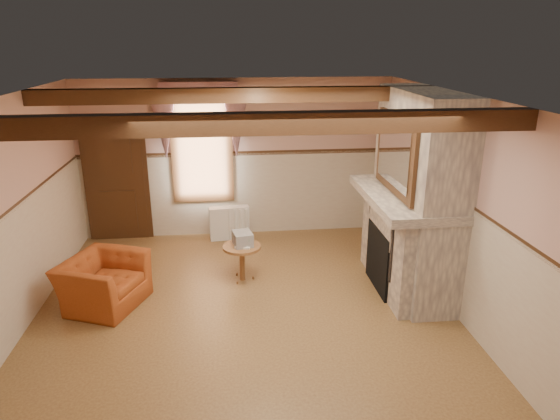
{
  "coord_description": "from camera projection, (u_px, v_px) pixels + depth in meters",
  "views": [
    {
      "loc": [
        -0.17,
        -5.71,
        3.43
      ],
      "look_at": [
        0.54,
        0.8,
        1.17
      ],
      "focal_mm": 32.0,
      "sensor_mm": 36.0,
      "label": 1
    }
  ],
  "objects": [
    {
      "name": "book_stack",
      "position": [
        243.0,
        239.0,
        7.3
      ],
      "size": [
        0.32,
        0.36,
        0.2
      ],
      "primitive_type": "cube",
      "rotation": [
        0.0,
        0.0,
        0.19
      ],
      "color": "#B7AD8C",
      "rests_on": "side_table"
    },
    {
      "name": "window",
      "position": [
        202.0,
        146.0,
        8.69
      ],
      "size": [
        1.06,
        0.08,
        2.02
      ],
      "primitive_type": "cube",
      "color": "white",
      "rests_on": "wall_back"
    },
    {
      "name": "wainscot",
      "position": [
        244.0,
        264.0,
        6.25
      ],
      "size": [
        5.5,
        6.0,
        1.5
      ],
      "primitive_type": null,
      "color": "beige",
      "rests_on": "floor"
    },
    {
      "name": "mantel_clock",
      "position": [
        387.0,
        171.0,
        7.55
      ],
      "size": [
        0.14,
        0.24,
        0.2
      ],
      "primitive_type": "cube",
      "color": "black",
      "rests_on": "mantel"
    },
    {
      "name": "wall_front",
      "position": [
        261.0,
        370.0,
        3.22
      ],
      "size": [
        5.5,
        0.02,
        2.8
      ],
      "primitive_type": "cube",
      "color": "tan",
      "rests_on": "floor"
    },
    {
      "name": "door",
      "position": [
        117.0,
        182.0,
        8.7
      ],
      "size": [
        1.1,
        0.1,
        2.1
      ],
      "primitive_type": "cube",
      "color": "black",
      "rests_on": "floor"
    },
    {
      "name": "bowl",
      "position": [
        400.0,
        186.0,
        7.02
      ],
      "size": [
        0.37,
        0.37,
        0.09
      ],
      "primitive_type": "imported",
      "color": "brown",
      "rests_on": "mantel"
    },
    {
      "name": "armchair",
      "position": [
        103.0,
        282.0,
        6.68
      ],
      "size": [
        1.22,
        1.3,
        0.67
      ],
      "primitive_type": "imported",
      "rotation": [
        0.0,
        0.0,
        1.19
      ],
      "color": "#994219",
      "rests_on": "floor"
    },
    {
      "name": "chair_rail",
      "position": [
        243.0,
        207.0,
        6.01
      ],
      "size": [
        5.5,
        6.0,
        0.08
      ],
      "primitive_type": null,
      "color": "black",
      "rests_on": "wainscot"
    },
    {
      "name": "jar_yellow",
      "position": [
        415.0,
        197.0,
        6.47
      ],
      "size": [
        0.06,
        0.06,
        0.12
      ],
      "primitive_type": "cylinder",
      "color": "gold",
      "rests_on": "mantel"
    },
    {
      "name": "ceiling_beam_front",
      "position": [
        245.0,
        124.0,
        4.49
      ],
      "size": [
        5.5,
        0.18,
        0.2
      ],
      "primitive_type": "cube",
      "color": "black",
      "rests_on": "ceiling"
    },
    {
      "name": "firebox",
      "position": [
        383.0,
        258.0,
        7.12
      ],
      "size": [
        0.2,
        0.95,
        0.9
      ],
      "primitive_type": "cube",
      "color": "black",
      "rests_on": "floor"
    },
    {
      "name": "side_table",
      "position": [
        242.0,
        263.0,
        7.4
      ],
      "size": [
        0.64,
        0.64,
        0.55
      ],
      "primitive_type": "cylinder",
      "rotation": [
        0.0,
        0.0,
        -0.14
      ],
      "color": "brown",
      "rests_on": "floor"
    },
    {
      "name": "wall_right",
      "position": [
        460.0,
        207.0,
        6.32
      ],
      "size": [
        0.02,
        6.0,
        2.8
      ],
      "primitive_type": "cube",
      "color": "tan",
      "rests_on": "floor"
    },
    {
      "name": "fireplace",
      "position": [
        418.0,
        194.0,
        6.85
      ],
      "size": [
        0.85,
        2.0,
        2.8
      ],
      "primitive_type": "cube",
      "color": "gray",
      "rests_on": "floor"
    },
    {
      "name": "oil_lamp",
      "position": [
        398.0,
        177.0,
        7.09
      ],
      "size": [
        0.11,
        0.11,
        0.28
      ],
      "primitive_type": "cylinder",
      "color": "gold",
      "rests_on": "mantel"
    },
    {
      "name": "candle_red",
      "position": [
        427.0,
        205.0,
        6.09
      ],
      "size": [
        0.06,
        0.06,
        0.16
      ],
      "primitive_type": "cylinder",
      "color": "maroon",
      "rests_on": "mantel"
    },
    {
      "name": "ceiling_beam_back",
      "position": [
        237.0,
        95.0,
        6.75
      ],
      "size": [
        5.5,
        0.18,
        0.2
      ],
      "primitive_type": "cube",
      "color": "black",
      "rests_on": "ceiling"
    },
    {
      "name": "wall_back",
      "position": [
        237.0,
        159.0,
        8.86
      ],
      "size": [
        5.5,
        0.02,
        2.8
      ],
      "primitive_type": "cube",
      "color": "tan",
      "rests_on": "floor"
    },
    {
      "name": "wall_left",
      "position": [
        5.0,
        224.0,
        5.76
      ],
      "size": [
        0.02,
        6.0,
        2.8
      ],
      "primitive_type": "cube",
      "color": "tan",
      "rests_on": "floor"
    },
    {
      "name": "overmantel_mirror",
      "position": [
        395.0,
        154.0,
        6.63
      ],
      "size": [
        0.06,
        1.44,
        1.04
      ],
      "primitive_type": "cube",
      "color": "silver",
      "rests_on": "fireplace"
    },
    {
      "name": "window_drapes",
      "position": [
        200.0,
        112.0,
        8.41
      ],
      "size": [
        1.3,
        0.14,
        1.4
      ],
      "primitive_type": "cube",
      "color": "gray",
      "rests_on": "wall_back"
    },
    {
      "name": "floor",
      "position": [
        246.0,
        316.0,
        6.5
      ],
      "size": [
        5.5,
        6.0,
        0.01
      ],
      "primitive_type": "cube",
      "color": "brown",
      "rests_on": "ground"
    },
    {
      "name": "ceiling",
      "position": [
        240.0,
        98.0,
        5.59
      ],
      "size": [
        5.5,
        6.0,
        0.01
      ],
      "primitive_type": "cube",
      "color": "silver",
      "rests_on": "wall_back"
    },
    {
      "name": "radiator",
      "position": [
        229.0,
        223.0,
        8.92
      ],
      "size": [
        0.72,
        0.26,
        0.6
      ],
      "primitive_type": "cube",
      "rotation": [
        0.0,
        0.0,
        0.11
      ],
      "color": "silver",
      "rests_on": "floor"
    },
    {
      "name": "mantel",
      "position": [
        405.0,
        197.0,
        6.85
      ],
      "size": [
        1.05,
        2.05,
        0.12
      ],
      "primitive_type": "cube",
      "color": "gray",
      "rests_on": "fireplace"
    }
  ]
}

